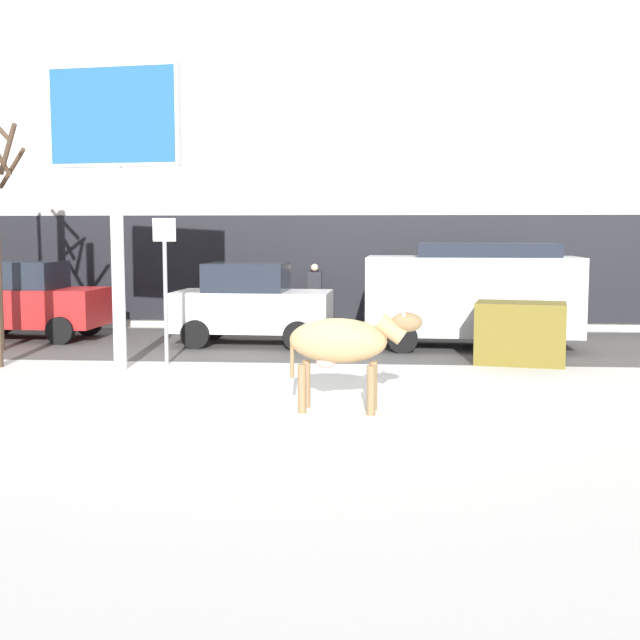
{
  "coord_description": "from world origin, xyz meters",
  "views": [
    {
      "loc": [
        1.51,
        -11.4,
        2.56
      ],
      "look_at": [
        0.42,
        2.27,
        1.1
      ],
      "focal_mm": 46.55,
      "sensor_mm": 36.0,
      "label": 1
    }
  ],
  "objects_px": {
    "car_silver_van": "(473,292)",
    "pedestrian_near_billboard": "(315,296)",
    "billboard": "(114,135)",
    "street_sign": "(165,278)",
    "cow_tan": "(343,343)",
    "car_red_hatchback": "(27,301)",
    "car_white_hatchback": "(252,304)",
    "dumpster": "(520,333)"
  },
  "relations": [
    {
      "from": "pedestrian_near_billboard",
      "to": "car_red_hatchback",
      "type": "bearing_deg",
      "value": -159.12
    },
    {
      "from": "car_white_hatchback",
      "to": "dumpster",
      "type": "distance_m",
      "value": 6.13
    },
    {
      "from": "car_red_hatchback",
      "to": "street_sign",
      "type": "height_order",
      "value": "street_sign"
    },
    {
      "from": "car_white_hatchback",
      "to": "car_red_hatchback",
      "type": "bearing_deg",
      "value": 174.67
    },
    {
      "from": "car_white_hatchback",
      "to": "car_silver_van",
      "type": "relative_size",
      "value": 0.76
    },
    {
      "from": "cow_tan",
      "to": "car_silver_van",
      "type": "bearing_deg",
      "value": 69.56
    },
    {
      "from": "billboard",
      "to": "dumpster",
      "type": "bearing_deg",
      "value": 10.18
    },
    {
      "from": "pedestrian_near_billboard",
      "to": "dumpster",
      "type": "relative_size",
      "value": 1.02
    },
    {
      "from": "cow_tan",
      "to": "pedestrian_near_billboard",
      "type": "relative_size",
      "value": 1.11
    },
    {
      "from": "billboard",
      "to": "car_red_hatchback",
      "type": "xyz_separation_m",
      "value": [
        -3.62,
        4.19,
        -3.39
      ]
    },
    {
      "from": "car_white_hatchback",
      "to": "street_sign",
      "type": "height_order",
      "value": "street_sign"
    },
    {
      "from": "pedestrian_near_billboard",
      "to": "car_silver_van",
      "type": "bearing_deg",
      "value": -40.8
    },
    {
      "from": "billboard",
      "to": "pedestrian_near_billboard",
      "type": "xyz_separation_m",
      "value": [
        3.06,
        6.74,
        -3.43
      ]
    },
    {
      "from": "pedestrian_near_billboard",
      "to": "car_white_hatchback",
      "type": "bearing_deg",
      "value": -110.92
    },
    {
      "from": "car_white_hatchback",
      "to": "street_sign",
      "type": "relative_size",
      "value": 1.26
    },
    {
      "from": "car_silver_van",
      "to": "pedestrian_near_billboard",
      "type": "height_order",
      "value": "car_silver_van"
    },
    {
      "from": "car_silver_van",
      "to": "car_white_hatchback",
      "type": "bearing_deg",
      "value": 177.65
    },
    {
      "from": "cow_tan",
      "to": "pedestrian_near_billboard",
      "type": "bearing_deg",
      "value": 97.23
    },
    {
      "from": "street_sign",
      "to": "dumpster",
      "type": "bearing_deg",
      "value": 5.61
    },
    {
      "from": "car_white_hatchback",
      "to": "dumpster",
      "type": "xyz_separation_m",
      "value": [
        5.67,
        -2.32,
        -0.33
      ]
    },
    {
      "from": "car_silver_van",
      "to": "billboard",
      "type": "bearing_deg",
      "value": -153.12
    },
    {
      "from": "car_white_hatchback",
      "to": "dumpster",
      "type": "relative_size",
      "value": 2.09
    },
    {
      "from": "billboard",
      "to": "dumpster",
      "type": "distance_m",
      "value": 8.53
    },
    {
      "from": "street_sign",
      "to": "pedestrian_near_billboard",
      "type": "bearing_deg",
      "value": 68.71
    },
    {
      "from": "billboard",
      "to": "street_sign",
      "type": "distance_m",
      "value": 2.82
    },
    {
      "from": "cow_tan",
      "to": "car_white_hatchback",
      "type": "distance_m",
      "value": 7.37
    },
    {
      "from": "car_silver_van",
      "to": "dumpster",
      "type": "distance_m",
      "value": 2.32
    },
    {
      "from": "car_red_hatchback",
      "to": "car_white_hatchback",
      "type": "bearing_deg",
      "value": -5.33
    },
    {
      "from": "car_silver_van",
      "to": "pedestrian_near_billboard",
      "type": "xyz_separation_m",
      "value": [
        -3.79,
        3.27,
        -0.36
      ]
    },
    {
      "from": "car_red_hatchback",
      "to": "billboard",
      "type": "bearing_deg",
      "value": -49.17
    },
    {
      "from": "pedestrian_near_billboard",
      "to": "dumpster",
      "type": "height_order",
      "value": "pedestrian_near_billboard"
    },
    {
      "from": "car_silver_van",
      "to": "pedestrian_near_billboard",
      "type": "distance_m",
      "value": 5.01
    },
    {
      "from": "dumpster",
      "to": "street_sign",
      "type": "relative_size",
      "value": 0.6
    },
    {
      "from": "billboard",
      "to": "car_red_hatchback",
      "type": "bearing_deg",
      "value": 130.83
    },
    {
      "from": "car_red_hatchback",
      "to": "dumpster",
      "type": "xyz_separation_m",
      "value": [
        11.18,
        -2.83,
        -0.33
      ]
    },
    {
      "from": "car_silver_van",
      "to": "dumpster",
      "type": "bearing_deg",
      "value": -71.49
    },
    {
      "from": "pedestrian_near_billboard",
      "to": "street_sign",
      "type": "relative_size",
      "value": 0.61
    },
    {
      "from": "cow_tan",
      "to": "street_sign",
      "type": "xyz_separation_m",
      "value": [
        -3.63,
        3.96,
        0.68
      ]
    },
    {
      "from": "pedestrian_near_billboard",
      "to": "dumpster",
      "type": "xyz_separation_m",
      "value": [
        4.49,
        -5.38,
        -0.28
      ]
    },
    {
      "from": "cow_tan",
      "to": "car_red_hatchback",
      "type": "relative_size",
      "value": 0.54
    },
    {
      "from": "billboard",
      "to": "cow_tan",
      "type": "bearing_deg",
      "value": -37.12
    },
    {
      "from": "car_red_hatchback",
      "to": "dumpster",
      "type": "distance_m",
      "value": 11.54
    }
  ]
}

